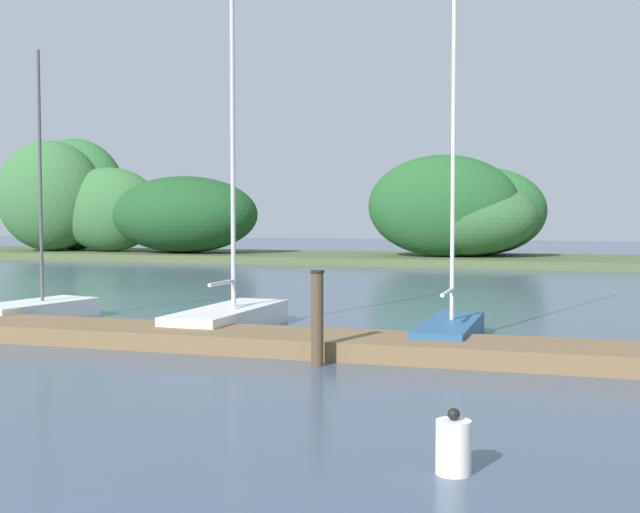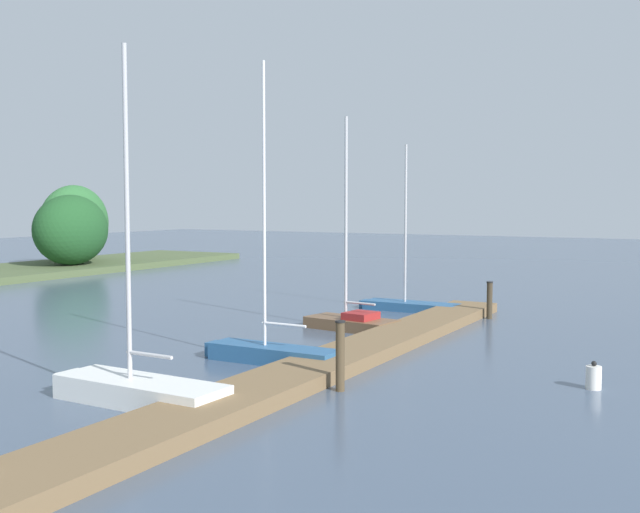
# 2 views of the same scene
# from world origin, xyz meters

# --- Properties ---
(dock_pier) EXTENTS (29.23, 1.80, 0.35)m
(dock_pier) POSITION_xyz_m (0.00, 11.80, 0.17)
(dock_pier) COLOR brown
(dock_pier) RESTS_ON ground
(sailboat_2) EXTENTS (1.38, 4.38, 7.68)m
(sailboat_2) POSITION_xyz_m (-2.66, 13.96, 0.36)
(sailboat_2) COLOR white
(sailboat_2) RESTS_ON ground
(sailboat_3) EXTENTS (0.99, 3.97, 8.08)m
(sailboat_3) POSITION_xyz_m (2.25, 13.68, 0.34)
(sailboat_3) COLOR #285684
(sailboat_3) RESTS_ON ground
(sailboat_4) EXTENTS (1.78, 3.44, 7.22)m
(sailboat_4) POSITION_xyz_m (8.15, 14.20, 0.36)
(sailboat_4) COLOR brown
(sailboat_4) RESTS_ON ground
(sailboat_5) EXTENTS (1.19, 4.11, 6.61)m
(sailboat_5) POSITION_xyz_m (13.23, 14.15, 0.28)
(sailboat_5) COLOR #285684
(sailboat_5) RESTS_ON ground
(mooring_piling_1) EXTENTS (0.24, 0.24, 1.64)m
(mooring_piling_1) POSITION_xyz_m (0.42, 10.53, 0.82)
(mooring_piling_1) COLOR #4C3D28
(mooring_piling_1) RESTS_ON ground
(mooring_piling_2) EXTENTS (0.24, 0.24, 1.39)m
(mooring_piling_2) POSITION_xyz_m (12.72, 10.66, 0.70)
(mooring_piling_2) COLOR #3D3323
(mooring_piling_2) RESTS_ON ground
(channel_buoy_0) EXTENTS (0.36, 0.36, 0.67)m
(channel_buoy_0) POSITION_xyz_m (3.44, 5.45, 0.28)
(channel_buoy_0) COLOR white
(channel_buoy_0) RESTS_ON ground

